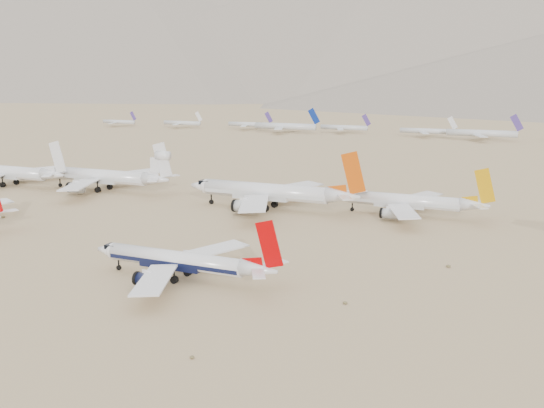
# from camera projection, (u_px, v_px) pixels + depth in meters

# --- Properties ---
(ground) EXTENTS (7000.00, 7000.00, 0.00)m
(ground) POSITION_uv_depth(u_px,v_px,m) (219.00, 288.00, 115.21)
(ground) COLOR #9C7E5B
(ground) RESTS_ON ground
(main_airliner) EXTENTS (39.75, 38.83, 14.03)m
(main_airliner) POSITION_uv_depth(u_px,v_px,m) (183.00, 261.00, 119.03)
(main_airliner) COLOR white
(main_airliner) RESTS_ON ground
(row2_gold_tail) EXTENTS (43.23, 42.28, 15.39)m
(row2_gold_tail) POSITION_uv_depth(u_px,v_px,m) (410.00, 202.00, 174.52)
(row2_gold_tail) COLOR white
(row2_gold_tail) RESTS_ON ground
(row2_orange_tail) EXTENTS (53.76, 52.59, 19.18)m
(row2_orange_tail) POSITION_uv_depth(u_px,v_px,m) (272.00, 192.00, 182.93)
(row2_orange_tail) COLOR white
(row2_orange_tail) RESTS_ON ground
(row2_white_trijet) EXTENTS (52.30, 51.11, 18.53)m
(row2_white_trijet) POSITION_uv_depth(u_px,v_px,m) (106.00, 176.00, 213.32)
(row2_white_trijet) COLOR white
(row2_white_trijet) RESTS_ON ground
(row2_white_twin) EXTENTS (49.91, 48.84, 17.83)m
(row2_white_twin) POSITION_uv_depth(u_px,v_px,m) (10.00, 173.00, 223.89)
(row2_white_twin) COLOR white
(row2_white_twin) RESTS_ON ground
(distant_storage_row) EXTENTS (517.70, 54.55, 16.26)m
(distant_storage_row) POSITION_uv_depth(u_px,v_px,m) (437.00, 131.00, 408.01)
(distant_storage_row) COLOR silver
(distant_storage_row) RESTS_ON ground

